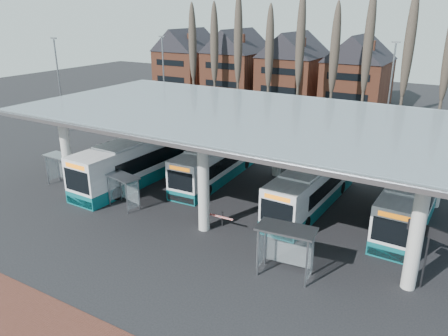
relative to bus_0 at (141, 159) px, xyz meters
The scene contains 16 objects.
ground 11.65m from the bus_0, 38.72° to the right, with size 140.00×140.00×0.00m, color black.
station_canopy 9.88m from the bus_0, ahead, with size 32.00×16.00×6.34m.
poplar_row 28.22m from the bus_0, 70.77° to the left, with size 45.10×1.10×14.50m.
townhouse_row 37.65m from the bus_0, 100.40° to the left, with size 36.80×10.30×12.25m.
lamp_post_a 17.70m from the bus_0, 121.34° to the left, with size 0.80×0.16×10.17m.
lamp_post_b 24.32m from the bus_0, 51.40° to the left, with size 0.80×0.16×10.17m.
lamp_post_d 18.67m from the bus_0, 158.24° to the left, with size 0.80×0.16×10.17m.
bus_0 is the anchor object (origin of this frame).
bus_1 6.11m from the bus_0, 31.95° to the left, with size 2.93×11.15×3.07m.
bus_2 13.72m from the bus_0, ahead, with size 2.83×11.30×3.12m.
bus_3 20.06m from the bus_0, ahead, with size 2.74×11.40×3.15m.
shelter_0 6.01m from the bus_0, 137.46° to the right, with size 2.69×1.42×2.45m.
shelter_1 5.25m from the bus_0, 62.18° to the right, with size 2.68×1.73×2.30m.
shelter_2 16.68m from the bus_0, 23.67° to the right, with size 3.08×1.76×2.73m.
info_sign_0 22.02m from the bus_0, 11.52° to the right, with size 2.13×0.93×3.34m.
barrier 10.62m from the bus_0, 22.86° to the right, with size 2.00×0.56×1.00m.
Camera 1 is at (13.41, -17.89, 12.99)m, focal length 35.00 mm.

